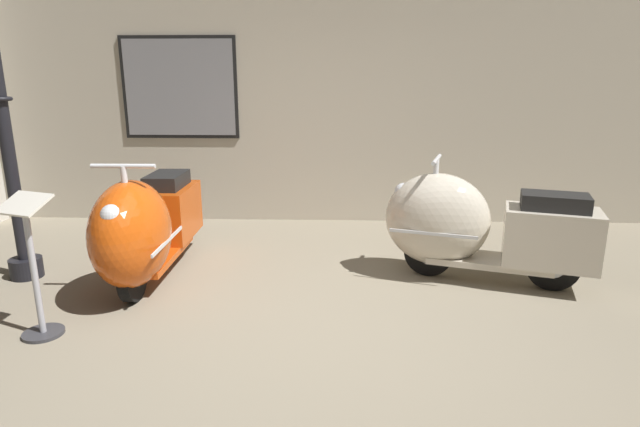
% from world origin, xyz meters
% --- Properties ---
extents(ground_plane, '(60.00, 60.00, 0.00)m').
position_xyz_m(ground_plane, '(0.00, 0.00, 0.00)').
color(ground_plane, gray).
extents(showroom_back_wall, '(18.00, 0.63, 3.37)m').
position_xyz_m(showroom_back_wall, '(-0.16, 3.22, 1.69)').
color(showroom_back_wall, '#BCB29E').
rests_on(showroom_back_wall, ground).
extents(scooter_0, '(0.61, 1.85, 1.13)m').
position_xyz_m(scooter_0, '(-1.49, 0.98, 0.51)').
color(scooter_0, black).
rests_on(scooter_0, ground).
extents(scooter_1, '(1.86, 1.01, 1.09)m').
position_xyz_m(scooter_1, '(1.34, 1.18, 0.50)').
color(scooter_1, black).
rests_on(scooter_1, ground).
extents(info_stanchion, '(0.37, 0.31, 1.02)m').
position_xyz_m(info_stanchion, '(-1.91, 0.02, 0.42)').
color(info_stanchion, '#333338').
rests_on(info_stanchion, ground).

